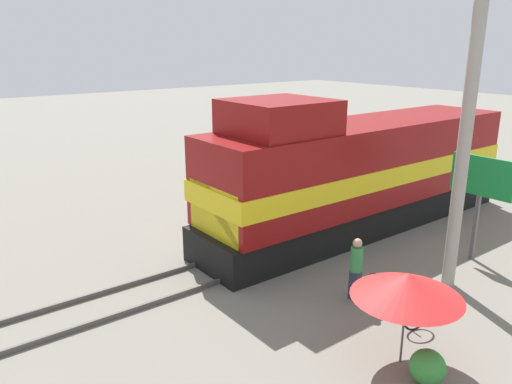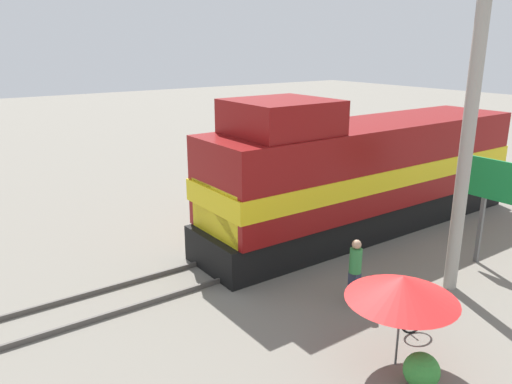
% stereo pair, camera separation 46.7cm
% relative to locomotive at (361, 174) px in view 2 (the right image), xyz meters
% --- Properties ---
extents(ground_plane, '(120.00, 120.00, 0.00)m').
position_rel_locomotive_xyz_m(ground_plane, '(0.00, -3.70, -2.21)').
color(ground_plane, slate).
extents(rail_near, '(0.08, 32.85, 0.15)m').
position_rel_locomotive_xyz_m(rail_near, '(-0.72, -3.70, -2.14)').
color(rail_near, '#4C4742').
rests_on(rail_near, ground_plane).
extents(rail_far, '(0.08, 32.85, 0.15)m').
position_rel_locomotive_xyz_m(rail_far, '(0.72, -3.70, -2.14)').
color(rail_far, '#4C4742').
rests_on(rail_far, ground_plane).
extents(locomotive, '(3.15, 14.08, 5.18)m').
position_rel_locomotive_xyz_m(locomotive, '(0.00, 0.00, 0.00)').
color(locomotive, black).
rests_on(locomotive, ground_plane).
extents(utility_pole, '(1.80, 0.37, 9.19)m').
position_rel_locomotive_xyz_m(utility_pole, '(4.86, -1.27, 2.46)').
color(utility_pole, '#9E998E').
rests_on(utility_pole, ground_plane).
extents(vendor_umbrella, '(2.42, 2.42, 2.16)m').
position_rel_locomotive_xyz_m(vendor_umbrella, '(6.35, -5.48, -0.33)').
color(vendor_umbrella, '#4C4C4C').
rests_on(vendor_umbrella, ground_plane).
extents(billboard_sign, '(2.07, 0.12, 3.45)m').
position_rel_locomotive_xyz_m(billboard_sign, '(4.28, 1.02, 0.38)').
color(billboard_sign, '#595959').
rests_on(billboard_sign, ground_plane).
extents(shrub_cluster, '(0.75, 0.75, 0.75)m').
position_rel_locomotive_xyz_m(shrub_cluster, '(7.14, -5.66, -1.84)').
color(shrub_cluster, '#388C38').
rests_on(shrub_cluster, ground_plane).
extents(person_bystander, '(0.34, 0.34, 1.82)m').
position_rel_locomotive_xyz_m(person_bystander, '(3.80, -4.17, -1.22)').
color(person_bystander, '#2D3347').
rests_on(person_bystander, ground_plane).
extents(bicycle, '(1.96, 1.16, 0.77)m').
position_rel_locomotive_xyz_m(bicycle, '(4.91, -3.96, -1.82)').
color(bicycle, black).
rests_on(bicycle, ground_plane).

